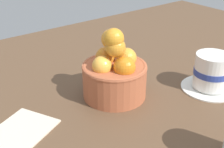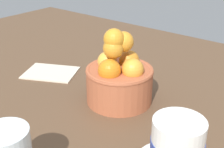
{
  "view_description": "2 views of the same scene",
  "coord_description": "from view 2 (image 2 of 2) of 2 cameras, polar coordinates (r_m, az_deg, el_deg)",
  "views": [
    {
      "loc": [
        34.6,
        44.18,
        33.7
      ],
      "look_at": [
        -0.05,
        -0.93,
        4.71
      ],
      "focal_mm": 48.92,
      "sensor_mm": 36.0,
      "label": 1
    },
    {
      "loc": [
        -33.36,
        43.71,
        31.64
      ],
      "look_at": [
        1.21,
        0.87,
        5.96
      ],
      "focal_mm": 49.16,
      "sensor_mm": 36.0,
      "label": 2
    }
  ],
  "objects": [
    {
      "name": "folded_napkin",
      "position": [
        0.77,
        -11.32,
        0.38
      ],
      "size": [
        15.13,
        13.78,
        0.6
      ],
      "primitive_type": "cube",
      "rotation": [
        0.0,
        0.0,
        0.46
      ],
      "color": "beige",
      "rests_on": "ground_plane"
    },
    {
      "name": "terracotta_bowl",
      "position": [
        0.61,
        1.36,
        -0.5
      ],
      "size": [
        13.47,
        13.47,
        15.3
      ],
      "color": "#AD5938",
      "rests_on": "ground_plane"
    },
    {
      "name": "coffee_cup",
      "position": [
        0.46,
        12.01,
        -13.14
      ],
      "size": [
        12.31,
        12.31,
        8.15
      ],
      "color": "silver",
      "rests_on": "ground_plane"
    },
    {
      "name": "ground_plane",
      "position": [
        0.65,
        1.33,
        -6.72
      ],
      "size": [
        154.6,
        96.46,
        4.71
      ],
      "primitive_type": "cube",
      "color": "brown"
    }
  ]
}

